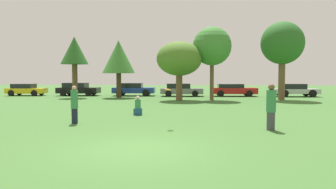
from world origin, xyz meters
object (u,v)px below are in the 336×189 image
Objects in this scene: parked_car_red at (233,90)px; tree_3 at (212,46)px; person_catcher at (271,107)px; tree_4 at (282,44)px; tree_2 at (179,59)px; parked_car_silver at (295,90)px; bystander_sitting at (138,107)px; tree_0 at (74,52)px; parked_car_grey at (181,90)px; parked_car_black at (78,89)px; parked_car_blue at (133,89)px; person_thrower at (74,104)px; tree_1 at (119,57)px; parked_car_yellow at (26,89)px; frisbee at (168,90)px.

tree_3 is at bearing -116.77° from parked_car_red.
person_catcher is 0.27× the size of tree_4.
parked_car_silver is at bearing 26.41° from tree_2.
parked_car_silver is at bearing 60.77° from tree_4.
bystander_sitting is (-5.93, 4.40, -0.49)m from person_catcher.
tree_0 reaches higher than parked_car_grey.
parked_car_blue is (5.75, 0.15, 0.00)m from parked_car_black.
person_catcher reaches higher than person_thrower.
tree_0 is 1.15× the size of tree_2.
tree_1 is 11.12m from parked_car_yellow.
person_thrower is 0.43× the size of parked_car_yellow.
tree_4 is at bearing 56.95° from person_thrower.
parked_car_red is (-3.56, 4.49, -4.13)m from tree_4.
person_catcher is 0.42× the size of parked_car_blue.
tree_3 is at bearing -150.84° from parked_car_silver.
tree_0 reaches higher than frisbee.
tree_0 is at bearing -42.93° from person_catcher.
bystander_sitting is (2.27, 3.27, -0.43)m from person_thrower.
tree_0 is 12.79m from tree_3.
tree_4 is at bearing -19.58° from parked_car_blue.
frisbee is at bearing -65.12° from bystander_sitting.
parked_car_grey is at bearing 90.34° from tree_2.
tree_2 is 6.01m from parked_car_grey.
tree_0 is at bearing -165.24° from parked_car_grey.
parked_car_blue reaches higher than parked_car_grey.
tree_1 is 1.26× the size of parked_car_black.
tree_4 is at bearing -52.99° from parked_car_red.
tree_0 is 1.34× the size of parked_car_grey.
parked_car_silver is (21.07, 3.09, -3.62)m from tree_0.
frisbee is at bearing -105.63° from parked_car_red.
bystander_sitting is 0.24× the size of parked_car_silver.
person_thrower is 20.27m from parked_car_black.
tree_4 reaches higher than parked_car_blue.
tree_4 reaches higher than frisbee.
parked_car_grey is 5.24m from parked_car_red.
tree_2 reaches higher than parked_car_silver.
tree_3 is 6.88m from parked_car_red.
tree_0 is 21.60m from parked_car_silver.
person_catcher is 0.42× the size of parked_car_black.
parked_car_yellow is at bearing 179.34° from parked_car_silver.
tree_1 is 0.80× the size of tree_4.
frisbee is at bearing -3.39° from person_thrower.
tree_4 is (8.65, 15.63, 3.24)m from frisbee.
bystander_sitting is 15.62m from tree_0.
frisbee is at bearing -51.82° from parked_car_yellow.
frisbee is 0.06× the size of parked_car_blue.
tree_4 is 25.53m from parked_car_yellow.
frisbee is 18.16m from tree_4.
person_catcher is 21.46m from parked_car_silver.
parked_car_silver is (5.99, -0.15, 0.02)m from parked_car_red.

